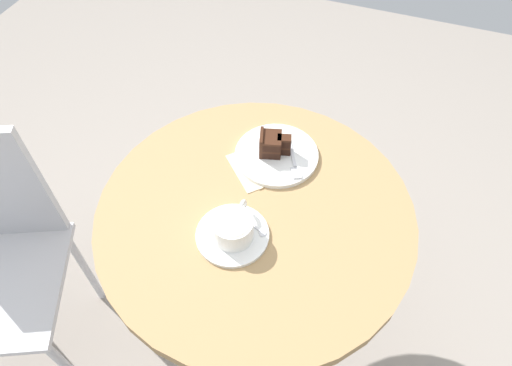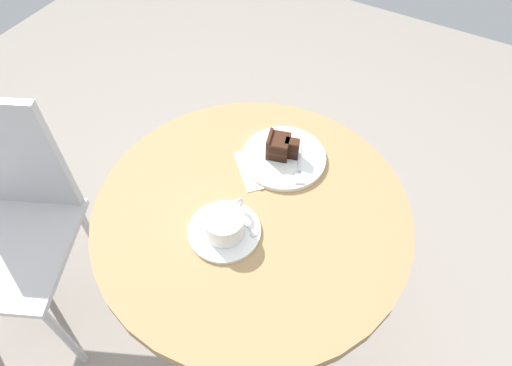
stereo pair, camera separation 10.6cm
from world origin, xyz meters
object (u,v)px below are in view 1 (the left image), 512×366
(teaspoon, at_px, (254,226))
(cake_slice, at_px, (272,144))
(fork, at_px, (294,162))
(saucer, at_px, (233,235))
(cake_plate, at_px, (277,155))
(coffee_cup, at_px, (233,227))
(napkin, at_px, (263,164))

(teaspoon, distance_m, cake_slice, 0.23)
(cake_slice, distance_m, fork, 0.07)
(saucer, distance_m, fork, 0.25)
(teaspoon, relative_size, cake_plate, 0.44)
(coffee_cup, distance_m, cake_plate, 0.26)
(teaspoon, xyz_separation_m, fork, (0.21, -0.03, 0.00))
(cake_plate, bearing_deg, saucer, 176.43)
(napkin, bearing_deg, teaspoon, -166.60)
(coffee_cup, bearing_deg, fork, -14.27)
(teaspoon, distance_m, cake_plate, 0.23)
(fork, bearing_deg, napkin, -98.49)
(teaspoon, height_order, fork, fork)
(cake_plate, bearing_deg, teaspoon, -174.46)
(coffee_cup, xyz_separation_m, cake_slice, (0.26, 0.00, 0.00))
(fork, relative_size, napkin, 0.71)
(saucer, height_order, cake_plate, cake_plate)
(saucer, bearing_deg, teaspoon, -47.49)
(fork, bearing_deg, teaspoon, -34.38)
(teaspoon, height_order, cake_slice, cake_slice)
(teaspoon, relative_size, napkin, 0.48)
(teaspoon, bearing_deg, cake_plate, 117.77)
(cake_slice, height_order, napkin, cake_slice)
(teaspoon, bearing_deg, coffee_cup, -111.61)
(saucer, bearing_deg, cake_plate, -3.57)
(saucer, xyz_separation_m, napkin, (0.22, 0.01, -0.00))
(saucer, bearing_deg, fork, -15.14)
(teaspoon, relative_size, fork, 0.68)
(saucer, height_order, coffee_cup, coffee_cup)
(saucer, xyz_separation_m, coffee_cup, (-0.00, -0.00, 0.03))
(saucer, distance_m, napkin, 0.22)
(cake_plate, height_order, napkin, cake_plate)
(coffee_cup, relative_size, teaspoon, 1.31)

